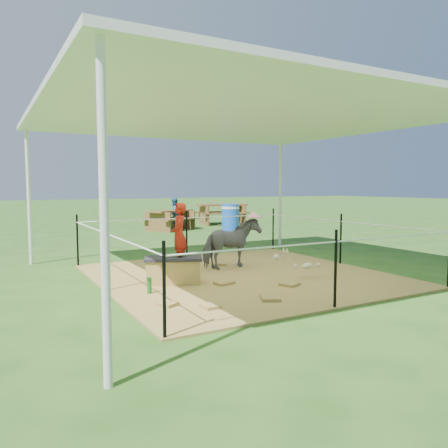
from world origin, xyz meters
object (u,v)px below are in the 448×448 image
green_bottle (149,285)px  picnic_table_near (170,220)px  woman (179,228)px  picnic_table_far (222,214)px  straw_bale (174,271)px  trash_barrel (230,218)px  pony (231,243)px  foal (307,264)px  distant_person (174,213)px

green_bottle → picnic_table_near: 9.14m
woman → picnic_table_far: woman is taller
straw_bale → picnic_table_near: bearing=68.4°
green_bottle → picnic_table_near: bearing=66.2°
green_bottle → straw_bale: bearing=39.3°
trash_barrel → pony: bearing=-119.6°
pony → foal: 1.50m
foal → picnic_table_near: bearing=63.0°
picnic_table_near → picnic_table_far: size_ratio=0.86×
pony → distant_person: size_ratio=0.97×
woman → green_bottle: bearing=-31.6°
green_bottle → trash_barrel: trash_barrel is taller
woman → distant_person: 8.79m
green_bottle → pony: pony is taller
straw_bale → picnic_table_far: size_ratio=0.42×
trash_barrel → distant_person: 2.11m
distant_person → green_bottle: bearing=47.8°
woman → trash_barrel: 8.07m
picnic_table_near → distant_person: (0.24, 0.24, 0.21)m
woman → foal: size_ratio=1.23×
straw_bale → foal: foal is taller
pony → distant_person: (1.99, 7.53, 0.07)m
foal → pony: bearing=97.5°
straw_bale → trash_barrel: 8.13m
straw_bale → green_bottle: 0.71m
distant_person → straw_bale: bearing=49.9°
foal → trash_barrel: bearing=49.6°
picnic_table_near → distant_person: distant_person is taller
picnic_table_near → foal: bearing=-124.2°
green_bottle → trash_barrel: 8.82m
straw_bale → woman: size_ratio=0.83×
straw_bale → picnic_table_near: (3.13, 7.92, 0.13)m
trash_barrel → straw_bale: bearing=-126.0°
woman → pony: bearing=139.3°
straw_bale → pony: size_ratio=0.75×
picnic_table_near → picnic_table_far: 2.96m
straw_bale → green_bottle: size_ratio=3.60×
foal → picnic_table_far: (3.77, 9.82, 0.15)m
foal → trash_barrel: trash_barrel is taller
picnic_table_far → picnic_table_near: bearing=-145.6°
pony → picnic_table_far: pony is taller
woman → distant_person: (3.28, 8.15, -0.32)m
straw_bale → pony: bearing=24.0°
straw_bale → foal: bearing=-18.6°
woman → picnic_table_far: bearing=171.5°
green_bottle → picnic_table_far: picnic_table_far is taller
trash_barrel → picnic_table_far: size_ratio=0.47×
woman → green_bottle: woman is taller
green_bottle → foal: 2.64m
trash_barrel → picnic_table_near: (-1.64, 1.34, -0.11)m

